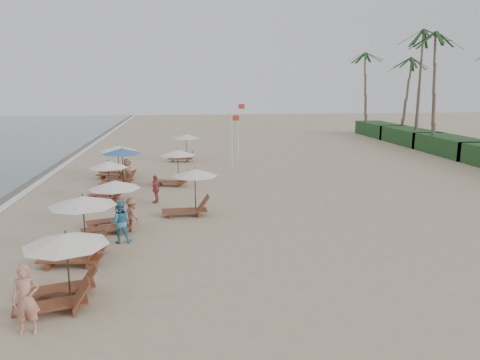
{
  "coord_description": "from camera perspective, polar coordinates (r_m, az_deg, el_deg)",
  "views": [
    {
      "loc": [
        -2.01,
        -16.16,
        6.25
      ],
      "look_at": [
        1.0,
        7.23,
        1.3
      ],
      "focal_mm": 34.36,
      "sensor_mm": 36.0,
      "label": 1
    }
  ],
  "objects": [
    {
      "name": "foam_line",
      "position": [
        28.42,
        -26.01,
        -2.05
      ],
      "size": [
        0.5,
        140.0,
        0.02
      ],
      "primitive_type": "cube",
      "color": "white",
      "rests_on": "ground"
    },
    {
      "name": "beachgoer_near",
      "position": [
        13.11,
        -25.05,
        -13.28
      ],
      "size": [
        0.7,
        0.48,
        1.85
      ],
      "primitive_type": "imported",
      "rotation": [
        0.0,
        0.0,
        0.06
      ],
      "color": "tan",
      "rests_on": "ground"
    },
    {
      "name": "inland_station_2",
      "position": [
        37.84,
        -7.03,
        4.33
      ],
      "size": [
        2.73,
        2.24,
        2.22
      ],
      "color": "brown",
      "rests_on": "ground"
    },
    {
      "name": "lounger_station_2",
      "position": [
        20.61,
        -15.83,
        -3.11
      ],
      "size": [
        2.62,
        2.43,
        2.21
      ],
      "color": "brown",
      "rests_on": "ground"
    },
    {
      "name": "lounger_station_5",
      "position": [
        32.36,
        -15.25,
        2.34
      ],
      "size": [
        2.75,
        2.46,
        2.16
      ],
      "color": "brown",
      "rests_on": "ground"
    },
    {
      "name": "flag_pole_far",
      "position": [
        39.04,
        -0.19,
        6.56
      ],
      "size": [
        0.6,
        0.08,
        4.8
      ],
      "color": "silver",
      "rests_on": "ground"
    },
    {
      "name": "beachgoer_mid_a",
      "position": [
        18.97,
        -14.66,
        -5.06
      ],
      "size": [
        0.9,
        0.74,
        1.71
      ],
      "primitive_type": "imported",
      "rotation": [
        0.0,
        0.0,
        3.25
      ],
      "color": "teal",
      "rests_on": "ground"
    },
    {
      "name": "lounger_station_3",
      "position": [
        25.78,
        -16.38,
        -0.06
      ],
      "size": [
        2.37,
        2.09,
        2.19
      ],
      "color": "brown",
      "rests_on": "ground"
    },
    {
      "name": "beachgoer_far_b",
      "position": [
        30.17,
        -13.86,
        1.09
      ],
      "size": [
        0.84,
        0.93,
        1.59
      ],
      "primitive_type": "imported",
      "rotation": [
        0.0,
        0.0,
        1.02
      ],
      "color": "#A6765A",
      "rests_on": "ground"
    },
    {
      "name": "lounger_station_4",
      "position": [
        29.35,
        -14.79,
        1.59
      ],
      "size": [
        2.71,
        2.45,
        2.38
      ],
      "color": "brown",
      "rests_on": "ground"
    },
    {
      "name": "ground",
      "position": [
        17.44,
        -0.23,
        -9.14
      ],
      "size": [
        160.0,
        160.0,
        0.0
      ],
      "primitive_type": "plane",
      "color": "tan",
      "rests_on": "ground"
    },
    {
      "name": "flag_pole_near",
      "position": [
        34.91,
        -0.96,
        5.36
      ],
      "size": [
        0.6,
        0.08,
        4.13
      ],
      "color": "silver",
      "rests_on": "ground"
    },
    {
      "name": "beachgoer_far_a",
      "position": [
        24.87,
        -10.41,
        -1.1
      ],
      "size": [
        0.62,
        0.96,
        1.52
      ],
      "primitive_type": "imported",
      "rotation": [
        0.0,
        0.0,
        4.41
      ],
      "color": "#B24847",
      "rests_on": "ground"
    },
    {
      "name": "lounger_station_1",
      "position": [
        17.49,
        -19.61,
        -5.89
      ],
      "size": [
        2.82,
        2.39,
        2.37
      ],
      "color": "brown",
      "rests_on": "ground"
    },
    {
      "name": "beachgoer_mid_b",
      "position": [
        20.33,
        -13.26,
        -4.2
      ],
      "size": [
        0.99,
        1.1,
        1.48
      ],
      "primitive_type": "imported",
      "rotation": [
        0.0,
        0.0,
        2.17
      ],
      "color": "#9B654F",
      "rests_on": "ground"
    },
    {
      "name": "inland_station_1",
      "position": [
        28.92,
        -8.21,
        1.89
      ],
      "size": [
        2.84,
        2.27,
        2.22
      ],
      "color": "brown",
      "rests_on": "ground"
    },
    {
      "name": "lounger_station_0",
      "position": [
        14.23,
        -21.45,
        -10.11
      ],
      "size": [
        2.7,
        2.41,
        2.14
      ],
      "color": "brown",
      "rests_on": "ground"
    },
    {
      "name": "inland_station_0",
      "position": [
        22.23,
        -6.26,
        -1.13
      ],
      "size": [
        2.83,
        2.24,
        2.22
      ],
      "color": "brown",
      "rests_on": "ground"
    }
  ]
}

